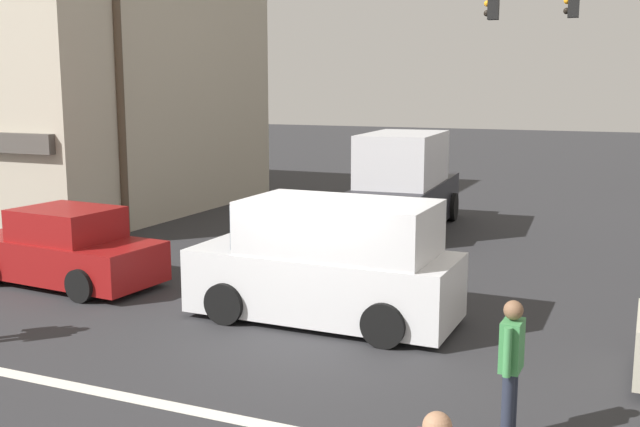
# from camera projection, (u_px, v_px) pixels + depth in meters

# --- Properties ---
(ground_plane) EXTENTS (120.00, 120.00, 0.00)m
(ground_plane) POSITION_uv_depth(u_px,v_px,m) (314.00, 329.00, 12.48)
(ground_plane) COLOR #2B2B2D
(lane_marking_stripe) EXTENTS (9.00, 0.24, 0.01)m
(lane_marking_stripe) POSITION_uv_depth(u_px,v_px,m) (199.00, 412.00, 9.32)
(lane_marking_stripe) COLOR silver
(lane_marking_stripe) RESTS_ON ground
(building_left_block) EXTENTS (11.55, 10.97, 8.21)m
(building_left_block) POSITION_uv_depth(u_px,v_px,m) (41.00, 83.00, 25.10)
(building_left_block) COLOR #B7AD99
(building_left_block) RESTS_ON ground
(utility_pole_near_left) EXTENTS (1.40, 0.22, 8.72)m
(utility_pole_near_left) POSITION_uv_depth(u_px,v_px,m) (119.00, 67.00, 19.79)
(utility_pole_near_left) COLOR brown
(utility_pole_near_left) RESTS_ON ground
(van_crossing_leftbound) EXTENTS (4.61, 2.06, 2.11)m
(van_crossing_leftbound) POSITION_uv_depth(u_px,v_px,m) (328.00, 264.00, 12.82)
(van_crossing_leftbound) COLOR silver
(van_crossing_leftbound) RESTS_ON ground
(sedan_crossing_rightbound) EXTENTS (4.22, 2.12, 1.58)m
(sedan_crossing_rightbound) POSITION_uv_depth(u_px,v_px,m) (65.00, 250.00, 15.25)
(sedan_crossing_rightbound) COLOR maroon
(sedan_crossing_rightbound) RESTS_ON ground
(box_truck_approaching_near) EXTENTS (2.52, 5.72, 2.75)m
(box_truck_approaching_near) POSITION_uv_depth(u_px,v_px,m) (405.00, 186.00, 20.88)
(box_truck_approaching_near) COLOR black
(box_truck_approaching_near) RESTS_ON ground
(pedestrian_far_side) EXTENTS (0.23, 0.57, 1.67)m
(pedestrian_far_side) POSITION_uv_depth(u_px,v_px,m) (511.00, 363.00, 8.39)
(pedestrian_far_side) COLOR #232838
(pedestrian_far_side) RESTS_ON ground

